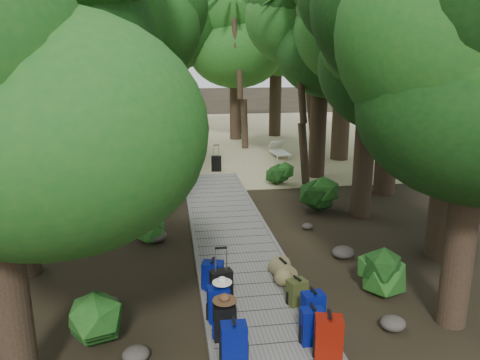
{
  "coord_description": "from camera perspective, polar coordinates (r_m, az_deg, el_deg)",
  "views": [
    {
      "loc": [
        -1.47,
        -10.24,
        4.44
      ],
      "look_at": [
        0.51,
        2.66,
        1.0
      ],
      "focal_mm": 35.0,
      "sensor_mm": 36.0,
      "label": 1
    }
  ],
  "objects": [
    {
      "name": "sand_beach",
      "position": [
        26.65,
        -5.46,
        5.13
      ],
      "size": [
        40.0,
        22.0,
        0.02
      ],
      "primitive_type": "cube",
      "color": "tan",
      "rests_on": "ground"
    },
    {
      "name": "kayak",
      "position": [
        20.21,
        -14.69,
        2.13
      ],
      "size": [
        1.28,
        3.39,
        0.33
      ],
      "primitive_type": "ellipsoid",
      "rotation": [
        0.0,
        0.0,
        -0.17
      ],
      "color": "#B33C0F",
      "rests_on": "sand_beach"
    },
    {
      "name": "shrub_right_c",
      "position": [
        16.69,
        4.7,
        0.78
      ],
      "size": [
        0.93,
        0.93,
        0.84
      ],
      "primitive_type": null,
      "color": "#19531A",
      "rests_on": "ground"
    },
    {
      "name": "rock_right_b",
      "position": [
        11.01,
        12.46,
        -8.6
      ],
      "size": [
        0.51,
        0.46,
        0.28
      ],
      "primitive_type": null,
      "color": "#4C473F",
      "rests_on": "ground"
    },
    {
      "name": "backpack_right_b",
      "position": [
        7.65,
        8.78,
        -16.99
      ],
      "size": [
        0.35,
        0.25,
        0.63
      ],
      "primitive_type": null,
      "rotation": [
        0.0,
        0.0,
        0.0
      ],
      "color": "#060768",
      "rests_on": "boardwalk"
    },
    {
      "name": "rock_left_c",
      "position": [
        11.84,
        -10.33,
        -6.66
      ],
      "size": [
        0.59,
        0.53,
        0.32
      ],
      "primitive_type": null,
      "color": "#4C473F",
      "rests_on": "ground"
    },
    {
      "name": "rock_right_a",
      "position": [
        8.58,
        18.14,
        -16.27
      ],
      "size": [
        0.43,
        0.39,
        0.24
      ],
      "primitive_type": null,
      "color": "#4C473F",
      "rests_on": "ground"
    },
    {
      "name": "rock_left_a",
      "position": [
        7.66,
        -12.57,
        -20.0
      ],
      "size": [
        0.41,
        0.37,
        0.23
      ],
      "primitive_type": null,
      "color": "#4C473F",
      "rests_on": "ground"
    },
    {
      "name": "tree_right_b",
      "position": [
        11.04,
        26.08,
        17.33
      ],
      "size": [
        5.83,
        5.83,
        10.42
      ],
      "primitive_type": null,
      "color": "black",
      "rests_on": "ground"
    },
    {
      "name": "tree_back_c",
      "position": [
        27.04,
        4.44,
        15.7
      ],
      "size": [
        5.45,
        5.45,
        9.8
      ],
      "primitive_type": null,
      "color": "black",
      "rests_on": "ground"
    },
    {
      "name": "backpack_left_c",
      "position": [
        8.11,
        -2.63,
        -14.65
      ],
      "size": [
        0.38,
        0.27,
        0.68
      ],
      "primitive_type": null,
      "rotation": [
        0.0,
        0.0,
        0.03
      ],
      "color": "#060768",
      "rests_on": "boardwalk"
    },
    {
      "name": "palm_left_a",
      "position": [
        16.41,
        -18.29,
        9.75
      ],
      "size": [
        4.04,
        4.04,
        6.43
      ],
      "primitive_type": null,
      "color": "#163A10",
      "rests_on": "ground"
    },
    {
      "name": "tree_back_d",
      "position": [
        24.85,
        -18.84,
        12.79
      ],
      "size": [
        4.7,
        4.7,
        7.83
      ],
      "primitive_type": null,
      "color": "black",
      "rests_on": "ground"
    },
    {
      "name": "palm_right_a",
      "position": [
        16.68,
        8.59,
        10.66
      ],
      "size": [
        3.86,
        3.86,
        6.59
      ],
      "primitive_type": null,
      "color": "#163A10",
      "rests_on": "ground"
    },
    {
      "name": "tree_right_a",
      "position": [
        8.09,
        26.83,
        6.64
      ],
      "size": [
        4.22,
        4.22,
        7.03
      ],
      "primitive_type": null,
      "color": "black",
      "rests_on": "ground"
    },
    {
      "name": "backpack_left_a",
      "position": [
        7.12,
        -0.74,
        -19.1
      ],
      "size": [
        0.38,
        0.27,
        0.7
      ],
      "primitive_type": null,
      "rotation": [
        0.0,
        0.0,
        -0.03
      ],
      "color": "#060768",
      "rests_on": "boardwalk"
    },
    {
      "name": "hat_white",
      "position": [
        7.95,
        -2.19,
        -12.04
      ],
      "size": [
        0.33,
        0.33,
        0.11
      ],
      "primitive_type": null,
      "color": "silver",
      "rests_on": "backpack_left_c"
    },
    {
      "name": "ground",
      "position": [
        11.26,
        -0.52,
        -8.46
      ],
      "size": [
        120.0,
        120.0,
        0.0
      ],
      "primitive_type": "plane",
      "color": "#2D2416",
      "rests_on": "ground"
    },
    {
      "name": "tree_back_a",
      "position": [
        25.91,
        -8.78,
        15.09
      ],
      "size": [
        5.38,
        5.38,
        9.32
      ],
      "primitive_type": null,
      "color": "black",
      "rests_on": "ground"
    },
    {
      "name": "backpack_right_c",
      "position": [
        8.13,
        8.88,
        -15.01
      ],
      "size": [
        0.38,
        0.29,
        0.62
      ],
      "primitive_type": null,
      "rotation": [
        0.0,
        0.0,
        0.1
      ],
      "color": "#060768",
      "rests_on": "boardwalk"
    },
    {
      "name": "boardwalk",
      "position": [
        12.15,
        -1.2,
        -6.36
      ],
      "size": [
        2.0,
        12.0,
        0.12
      ],
      "primitive_type": "cube",
      "color": "slate",
      "rests_on": "ground"
    },
    {
      "name": "hat_brown",
      "position": [
        7.51,
        -1.89,
        -14.09
      ],
      "size": [
        0.39,
        0.39,
        0.12
      ],
      "primitive_type": null,
      "color": "#51351E",
      "rests_on": "backpack_left_b"
    },
    {
      "name": "rock_left_b",
      "position": [
        9.15,
        -15.66,
        -14.16
      ],
      "size": [
        0.36,
        0.32,
        0.2
      ],
      "primitive_type": null,
      "color": "#4C473F",
      "rests_on": "ground"
    },
    {
      "name": "palm_right_b",
      "position": [
        22.4,
        9.24,
        14.04
      ],
      "size": [
        4.38,
        4.38,
        8.46
      ],
      "primitive_type": null,
      "color": "#163A10",
      "rests_on": "ground"
    },
    {
      "name": "shrub_right_a",
      "position": [
        9.68,
        17.03,
        -10.38
      ],
      "size": [
        0.97,
        0.97,
        0.87
      ],
      "primitive_type": null,
      "color": "#19531A",
      "rests_on": "ground"
    },
    {
      "name": "shrub_right_b",
      "position": [
        13.89,
        9.9,
        -1.91
      ],
      "size": [
        1.13,
        1.13,
        1.01
      ],
      "primitive_type": null,
      "color": "#19531A",
      "rests_on": "ground"
    },
    {
      "name": "tree_right_c",
      "position": [
        13.25,
        15.52,
        12.47
      ],
      "size": [
        4.66,
        4.66,
        8.06
      ],
      "primitive_type": null,
      "color": "black",
      "rests_on": "ground"
    },
    {
      "name": "backpack_right_d",
      "position": [
        8.69,
        6.94,
        -13.24
      ],
      "size": [
        0.4,
        0.34,
        0.51
      ],
      "primitive_type": null,
      "rotation": [
        0.0,
        0.0,
        0.33
      ],
      "color": "#3E421E",
      "rests_on": "boardwalk"
    },
    {
      "name": "rock_right_c",
      "position": [
        12.61,
        8.21,
        -5.6
      ],
      "size": [
        0.3,
        0.27,
        0.16
      ],
      "primitive_type": null,
      "color": "#4C473F",
      "rests_on": "ground"
    },
    {
      "name": "shrub_left_b",
      "position": [
        11.71,
        -11.63,
        -5.88
      ],
      "size": [
        0.83,
        0.83,
        0.74
      ],
      "primitive_type": null,
      "color": "#19531A",
      "rests_on": "ground"
    },
    {
      "name": "tree_right_f",
      "position": [
        20.98,
        12.8,
        17.57
      ],
      "size": [
        6.26,
        6.26,
        11.18
      ],
      "primitive_type": null,
      "color": "black",
      "rests_on": "ground"
    },
    {
      "name": "shrub_left_c",
      "position": [
        14.91,
        -12.08,
        -0.44
      ],
      "size": [
        1.36,
        1.36,
        1.23
      ],
      "primitive_type": null,
      "color": "#19531A",
      "rests_on": "ground"
    },
    {
      "name": "tree_right_e",
      "position": [
        17.58,
        9.85,
        14.62
      ],
      "size": [
        4.95,
        4.95,
        8.92
      ],
      "primitive_type": null,
      "color": "black",
      "rests_on": "ground"
    },
    {
      "name": "sun_lounger",
      "position": [
        21.35,
        4.94,
        3.66
      ],
      "size": [
        0.84,
        2.08,
        0.65
      ],
      "primitive_type": null,
      "rotation": [
        0.0,
        0.0,
        0.09
      ],
      "color": "silver",
      "rests_on": "sand_beach"
    },
    {
      "name": "tree_back_b",
      "position": [
        25.8,
        -0.55,
        15.17
      ],
      "size": [
        5.17,
        5.17,
        9.24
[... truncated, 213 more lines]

